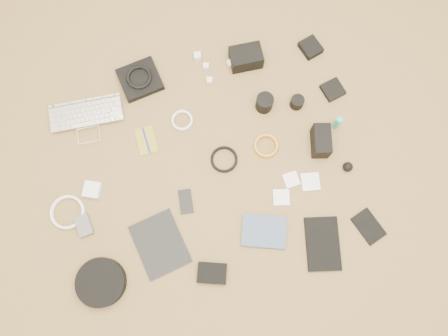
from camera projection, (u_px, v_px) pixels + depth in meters
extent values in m
cube|color=brown|center=(211.00, 167.00, 1.98)|extent=(4.00, 4.00, 0.04)
imported|color=silver|center=(88.00, 123.00, 1.99)|extent=(0.35, 0.25, 0.03)
cube|color=black|center=(140.00, 79.00, 2.04)|extent=(0.21, 0.20, 0.03)
torus|color=black|center=(139.00, 77.00, 2.02)|extent=(0.16, 0.16, 0.02)
cube|color=silver|center=(198.00, 56.00, 2.07)|extent=(0.04, 0.04, 0.03)
cube|color=silver|center=(206.00, 66.00, 2.06)|extent=(0.03, 0.03, 0.02)
cube|color=silver|center=(231.00, 63.00, 2.06)|extent=(0.04, 0.04, 0.03)
cube|color=silver|center=(210.00, 80.00, 2.04)|extent=(0.03, 0.03, 0.03)
cube|color=black|center=(246.00, 58.00, 2.04)|extent=(0.15, 0.11, 0.09)
cube|color=black|center=(311.00, 48.00, 2.08)|extent=(0.11, 0.12, 0.03)
cube|color=olive|center=(146.00, 141.00, 1.98)|extent=(0.08, 0.13, 0.01)
cylinder|color=#1422A8|center=(146.00, 140.00, 1.98)|extent=(0.01, 0.12, 0.01)
torus|color=white|center=(182.00, 121.00, 2.00)|extent=(0.13, 0.13, 0.01)
cylinder|color=black|center=(264.00, 103.00, 1.99)|extent=(0.09, 0.09, 0.08)
cylinder|color=black|center=(297.00, 102.00, 2.00)|extent=(0.07, 0.07, 0.06)
cube|color=black|center=(333.00, 90.00, 2.03)|extent=(0.11, 0.11, 0.02)
cube|color=silver|center=(92.00, 190.00, 1.92)|extent=(0.10, 0.10, 0.03)
torus|color=white|center=(68.00, 212.00, 1.90)|extent=(0.20, 0.20, 0.01)
torus|color=black|center=(224.00, 160.00, 1.96)|extent=(0.15, 0.15, 0.01)
torus|color=#C88B17|center=(266.00, 146.00, 1.97)|extent=(0.13, 0.13, 0.01)
cube|color=black|center=(321.00, 141.00, 1.93)|extent=(0.10, 0.15, 0.10)
cylinder|color=#19A696|center=(337.00, 123.00, 1.96)|extent=(0.03, 0.03, 0.09)
cube|color=#535257|center=(84.00, 226.00, 1.88)|extent=(0.07, 0.10, 0.03)
cube|color=black|center=(160.00, 244.00, 1.87)|extent=(0.24, 0.28, 0.01)
cube|color=black|center=(186.00, 202.00, 1.92)|extent=(0.07, 0.11, 0.01)
cube|color=silver|center=(281.00, 197.00, 1.92)|extent=(0.09, 0.09, 0.01)
cube|color=silver|center=(291.00, 180.00, 1.94)|extent=(0.07, 0.07, 0.01)
cube|color=silver|center=(310.00, 182.00, 1.93)|extent=(0.09, 0.09, 0.01)
sphere|color=black|center=(348.00, 167.00, 1.93)|extent=(0.06, 0.06, 0.04)
cylinder|color=black|center=(101.00, 282.00, 1.81)|extent=(0.23, 0.23, 0.06)
cube|color=black|center=(212.00, 273.00, 1.83)|extent=(0.14, 0.12, 0.03)
imported|color=#3D4C67|center=(263.00, 248.00, 1.86)|extent=(0.23, 0.20, 0.02)
cube|color=black|center=(323.00, 244.00, 1.87)|extent=(0.19, 0.26, 0.02)
cube|color=black|center=(368.00, 226.00, 1.89)|extent=(0.13, 0.16, 0.01)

